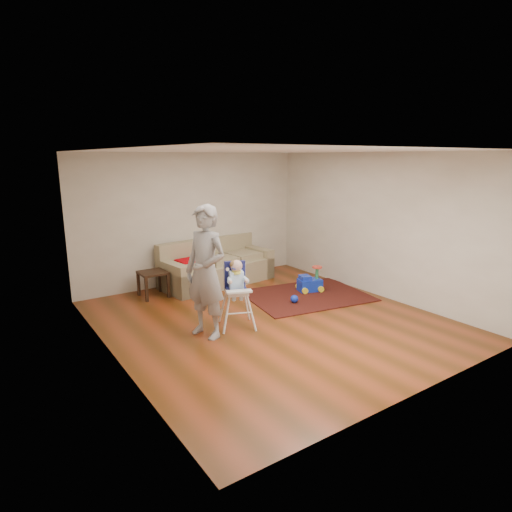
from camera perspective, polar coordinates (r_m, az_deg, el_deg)
ground at (r=7.10m, az=1.84°, el=-8.50°), size 5.50×5.50×0.00m
room_envelope at (r=7.07m, az=-0.57°, el=7.12°), size 5.04×5.52×2.72m
sofa at (r=8.97m, az=-5.16°, el=-0.83°), size 2.48×1.27×0.92m
side_table at (r=8.39m, az=-13.52°, el=-3.66°), size 0.49×0.49×0.49m
area_rug at (r=8.31m, az=6.78°, el=-5.25°), size 2.47×2.02×0.02m
ride_on_toy at (r=8.51m, az=7.20°, el=-3.02°), size 0.52×0.43×0.49m
toy_ball at (r=7.84m, az=5.13°, el=-5.72°), size 0.14×0.14×0.14m
high_chair at (r=6.67m, az=-2.59°, el=-5.18°), size 0.65×0.65×1.09m
adult at (r=6.24m, az=-6.71°, el=-2.15°), size 0.68×0.83×1.96m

